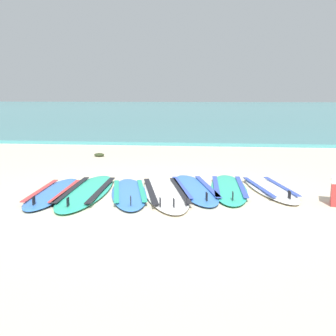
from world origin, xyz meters
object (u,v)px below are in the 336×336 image
object	(u,v)px
surfboard_1	(87,191)
surfboard_2	(129,193)
surfboard_5	(229,188)
surfboard_3	(165,192)
surfboard_6	(269,188)
surfboard_0	(53,192)
surfboard_4	(194,189)

from	to	relation	value
surfboard_1	surfboard_2	size ratio (longest dim) A/B	1.17
surfboard_1	surfboard_5	xyz separation A→B (m)	(2.18, 0.46, 0.00)
surfboard_5	surfboard_3	bearing A→B (deg)	-157.89
surfboard_5	surfboard_1	bearing A→B (deg)	-168.09
surfboard_3	surfboard_5	world-z (taller)	same
surfboard_3	surfboard_5	xyz separation A→B (m)	(0.97, 0.39, -0.00)
surfboard_6	surfboard_3	bearing A→B (deg)	-164.23
surfboard_2	surfboard_3	distance (m)	0.55
surfboard_0	surfboard_1	size ratio (longest dim) A/B	0.85
surfboard_3	surfboard_4	xyz separation A→B (m)	(0.43, 0.31, -0.00)
surfboard_3	surfboard_5	bearing A→B (deg)	22.11
surfboard_0	surfboard_6	size ratio (longest dim) A/B	1.03
surfboard_4	surfboard_6	distance (m)	1.19
surfboard_2	surfboard_4	world-z (taller)	same
surfboard_3	surfboard_2	bearing A→B (deg)	-171.44
surfboard_0	surfboard_4	xyz separation A→B (m)	(2.12, 0.51, -0.00)
surfboard_3	surfboard_6	world-z (taller)	same
surfboard_5	surfboard_2	bearing A→B (deg)	-162.54
surfboard_0	surfboard_2	bearing A→B (deg)	5.82
surfboard_2	surfboard_4	size ratio (longest dim) A/B	0.93
surfboard_5	surfboard_6	xyz separation A→B (m)	(0.64, 0.06, 0.00)
surfboard_5	surfboard_6	size ratio (longest dim) A/B	1.06
surfboard_5	surfboard_6	bearing A→B (deg)	5.45
surfboard_1	surfboard_4	world-z (taller)	same
surfboard_0	surfboard_5	bearing A→B (deg)	12.56
surfboard_2	surfboard_6	bearing A→B (deg)	13.99
surfboard_2	surfboard_4	distance (m)	1.05
surfboard_1	surfboard_0	bearing A→B (deg)	-164.59
surfboard_2	surfboard_6	xyz separation A→B (m)	(2.15, 0.54, 0.00)
surfboard_3	surfboard_1	bearing A→B (deg)	-176.90
surfboard_2	surfboard_0	bearing A→B (deg)	-174.18
surfboard_6	surfboard_0	bearing A→B (deg)	-168.80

